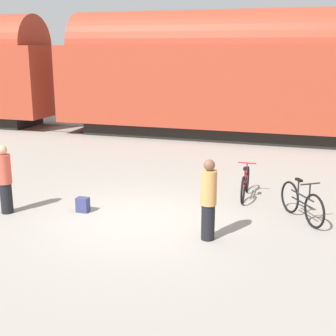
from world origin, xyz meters
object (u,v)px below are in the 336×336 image
Objects in this scene: bicycle_maroon at (245,184)px; backpack at (83,205)px; freight_train at (224,72)px; person_in_red at (5,179)px; bicycle_black at (302,203)px; person_in_tan at (208,200)px.

bicycle_maroon is 4.05m from backpack.
freight_train is 10.95m from person_in_red.
bicycle_maroon is at bearing 139.54° from bicycle_black.
bicycle_black is at bearing -68.52° from freight_train.
freight_train is 10.21m from backpack.
freight_train is 9.75m from bicycle_black.
bicycle_black is 0.89× the size of person_in_tan.
freight_train is 10.79m from person_in_tan.
bicycle_black is 0.92× the size of person_in_red.
person_in_tan is at bearing -135.85° from bicycle_black.
bicycle_black is (3.47, -8.82, -2.28)m from freight_train.
person_in_red reaches higher than bicycle_maroon.
person_in_tan is 1.03× the size of person_in_red.
person_in_red is at bearing 32.15° from person_in_tan.
bicycle_maroon is 5.75m from person_in_red.
person_in_red is (-4.72, 0.12, -0.02)m from person_in_tan.
freight_train reaches higher than bicycle_black.
person_in_tan is at bearing 104.28° from person_in_red.
person_in_tan is at bearing -80.50° from freight_train.
freight_train is 26.93× the size of person_in_tan.
backpack is at bearing -168.46° from bicycle_black.
freight_train reaches higher than person_in_tan.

